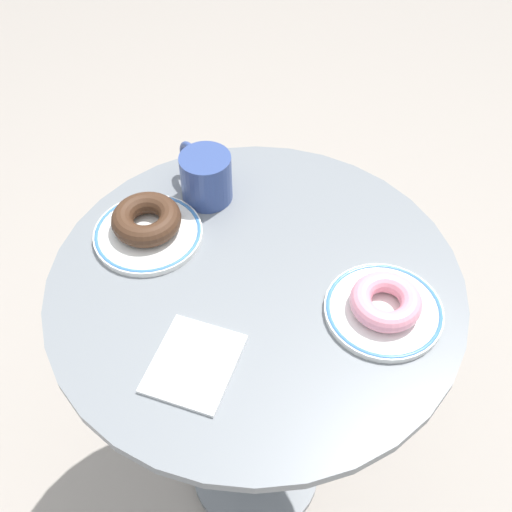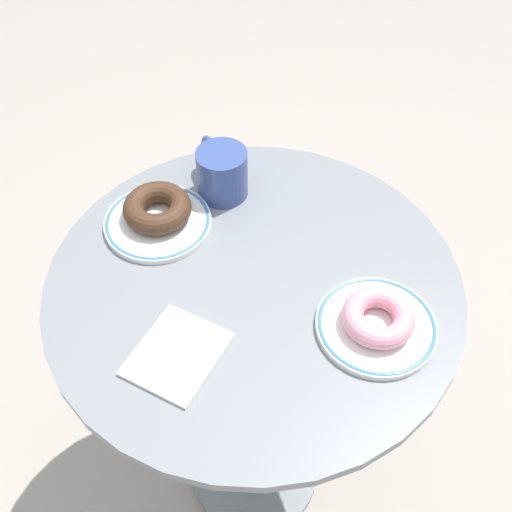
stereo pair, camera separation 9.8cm
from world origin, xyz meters
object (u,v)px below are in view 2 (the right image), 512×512
Objects in this scene: donut_chocolate at (157,208)px; donut_pink_frosted at (378,317)px; plate_left at (158,222)px; plate_right at (376,326)px; cafe_table at (254,353)px; paper_napkin at (177,354)px; coffee_mug at (221,172)px.

donut_chocolate is 1.08× the size of donut_pink_frosted.
plate_right is (0.41, -0.00, -0.00)m from plate_left.
donut_pink_frosted is at bearing 0.00° from plate_right.
plate_right is at bearing -1.69° from donut_chocolate.
plate_right is 0.41m from donut_chocolate.
donut_pink_frosted is at bearing -1.69° from donut_chocolate.
cafe_table is 0.30m from plate_right.
paper_napkin is (-0.22, -0.19, -0.02)m from donut_pink_frosted.
plate_right is 1.51× the size of coffee_mug.
donut_pink_frosted is 0.90× the size of coffee_mug.
donut_chocolate is 0.13m from coffee_mug.
plate_left is 1.57× the size of donut_chocolate.
coffee_mug is at bearing 159.96° from plate_right.
plate_right is 0.29m from paper_napkin.
cafe_table is at bearing -175.54° from plate_right.
cafe_table is 0.28m from paper_napkin.
donut_pink_frosted is (0.00, 0.00, 0.02)m from plate_right.
donut_chocolate reaches higher than cafe_table.
donut_chocolate is at bearing -113.69° from coffee_mug.
donut_chocolate is (-0.41, 0.01, 0.02)m from plate_right.
plate_left is at bearing 132.90° from paper_napkin.
cafe_table is 4.20× the size of plate_right.
plate_right is at bearing 4.46° from cafe_table.
plate_left is 0.41m from plate_right.
donut_chocolate is (-0.00, 0.01, 0.02)m from plate_left.
coffee_mug is (-0.36, 0.13, 0.02)m from donut_pink_frosted.
plate_right is (0.20, 0.02, 0.22)m from cafe_table.
donut_chocolate reaches higher than donut_pink_frosted.
plate_left is 0.03m from donut_chocolate.
paper_napkin is (0.19, -0.20, -0.03)m from donut_chocolate.
donut_pink_frosted is at bearing -0.52° from plate_left.
donut_chocolate is 0.41m from donut_pink_frosted.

